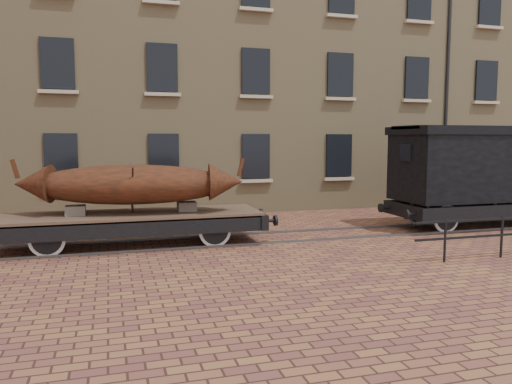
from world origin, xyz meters
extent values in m
plane|color=brown|center=(0.00, 0.00, 0.00)|extent=(90.00, 90.00, 0.00)
cube|color=tan|center=(3.00, 10.00, 7.00)|extent=(40.00, 10.00, 14.00)
cube|color=black|center=(-6.00, 4.96, 2.20)|extent=(1.10, 0.12, 1.70)
cube|color=#B7AA8F|center=(-6.00, 4.90, 1.25)|extent=(1.30, 0.18, 0.12)
cube|color=black|center=(-2.50, 4.96, 2.20)|extent=(1.10, 0.12, 1.70)
cube|color=#B7AA8F|center=(-2.50, 4.90, 1.25)|extent=(1.30, 0.18, 0.12)
cube|color=black|center=(1.00, 4.96, 2.20)|extent=(1.10, 0.12, 1.70)
cube|color=#B7AA8F|center=(1.00, 4.90, 1.25)|extent=(1.30, 0.18, 0.12)
cube|color=black|center=(4.50, 4.96, 2.20)|extent=(1.10, 0.12, 1.70)
cube|color=#B7AA8F|center=(4.50, 4.90, 1.25)|extent=(1.30, 0.18, 0.12)
cube|color=black|center=(8.00, 4.96, 2.20)|extent=(1.10, 0.12, 1.70)
cube|color=#B7AA8F|center=(8.00, 4.90, 1.25)|extent=(1.30, 0.18, 0.12)
cube|color=black|center=(11.50, 4.96, 2.20)|extent=(1.10, 0.12, 1.70)
cube|color=#B7AA8F|center=(11.50, 4.90, 1.25)|extent=(1.30, 0.18, 0.12)
cube|color=black|center=(-6.00, 4.96, 5.40)|extent=(1.10, 0.12, 1.70)
cube|color=#B7AA8F|center=(-6.00, 4.90, 4.45)|extent=(1.30, 0.18, 0.12)
cube|color=black|center=(-2.50, 4.96, 5.40)|extent=(1.10, 0.12, 1.70)
cube|color=#B7AA8F|center=(-2.50, 4.90, 4.45)|extent=(1.30, 0.18, 0.12)
cube|color=black|center=(1.00, 4.96, 5.40)|extent=(1.10, 0.12, 1.70)
cube|color=#B7AA8F|center=(1.00, 4.90, 4.45)|extent=(1.30, 0.18, 0.12)
cube|color=black|center=(4.50, 4.96, 5.40)|extent=(1.10, 0.12, 1.70)
cube|color=#B7AA8F|center=(4.50, 4.90, 4.45)|extent=(1.30, 0.18, 0.12)
cube|color=black|center=(8.00, 4.96, 5.40)|extent=(1.10, 0.12, 1.70)
cube|color=#B7AA8F|center=(8.00, 4.90, 4.45)|extent=(1.30, 0.18, 0.12)
cube|color=black|center=(11.50, 4.96, 5.40)|extent=(1.10, 0.12, 1.70)
cube|color=#B7AA8F|center=(11.50, 4.90, 4.45)|extent=(1.30, 0.18, 0.12)
cube|color=#B7AA8F|center=(-2.50, 4.90, 7.65)|extent=(1.30, 0.18, 0.12)
cube|color=#B7AA8F|center=(1.00, 4.90, 7.65)|extent=(1.30, 0.18, 0.12)
cube|color=#B7AA8F|center=(4.50, 4.90, 7.65)|extent=(1.30, 0.18, 0.12)
cube|color=#B7AA8F|center=(8.00, 4.90, 7.65)|extent=(1.30, 0.18, 0.12)
cube|color=black|center=(11.50, 4.96, 8.60)|extent=(1.10, 0.12, 1.70)
cube|color=#B7AA8F|center=(11.50, 4.90, 7.65)|extent=(1.30, 0.18, 0.12)
cylinder|color=black|center=(9.50, 4.95, 7.00)|extent=(0.14, 0.14, 14.00)
cube|color=#59595E|center=(0.00, -0.72, 0.03)|extent=(30.00, 0.08, 0.06)
cube|color=#59595E|center=(0.00, 0.72, 0.03)|extent=(30.00, 0.08, 0.06)
cylinder|color=black|center=(3.00, -3.80, 0.50)|extent=(0.06, 0.06, 1.00)
cylinder|color=black|center=(4.60, -3.80, 0.50)|extent=(0.06, 0.06, 1.00)
cube|color=#473123|center=(-3.85, 0.00, 0.84)|extent=(6.71, 1.97, 0.11)
cube|color=black|center=(-3.85, -0.91, 0.63)|extent=(6.71, 0.14, 0.40)
cube|color=black|center=(-3.85, 0.91, 0.63)|extent=(6.71, 0.14, 0.40)
cube|color=black|center=(-0.49, 0.00, 0.63)|extent=(0.20, 2.06, 0.40)
cylinder|color=black|center=(-0.24, -0.67, 0.63)|extent=(0.31, 0.09, 0.09)
cylinder|color=black|center=(-0.09, -0.67, 0.63)|extent=(0.07, 0.29, 0.29)
cylinder|color=black|center=(-0.24, 0.67, 0.63)|extent=(0.31, 0.09, 0.09)
cylinder|color=black|center=(-0.09, 0.67, 0.63)|extent=(0.07, 0.29, 0.29)
cylinder|color=black|center=(-5.91, 0.00, 0.43)|extent=(0.09, 1.70, 0.09)
cylinder|color=silver|center=(-5.91, -0.72, 0.43)|extent=(0.86, 0.06, 0.86)
cylinder|color=black|center=(-5.91, -0.72, 0.43)|extent=(0.70, 0.09, 0.70)
cube|color=black|center=(-5.91, -0.83, 0.64)|extent=(0.81, 0.07, 0.09)
cylinder|color=silver|center=(-5.91, 0.72, 0.43)|extent=(0.86, 0.06, 0.86)
cylinder|color=black|center=(-5.91, 0.72, 0.43)|extent=(0.70, 0.09, 0.70)
cube|color=black|center=(-5.91, 0.83, 0.64)|extent=(0.81, 0.07, 0.09)
cylinder|color=black|center=(-1.79, 0.00, 0.43)|extent=(0.09, 1.70, 0.09)
cylinder|color=silver|center=(-1.79, -0.72, 0.43)|extent=(0.86, 0.06, 0.86)
cylinder|color=black|center=(-1.79, -0.72, 0.43)|extent=(0.70, 0.09, 0.70)
cube|color=black|center=(-1.79, -0.83, 0.64)|extent=(0.81, 0.07, 0.09)
cylinder|color=silver|center=(-1.79, 0.72, 0.43)|extent=(0.86, 0.06, 0.86)
cylinder|color=black|center=(-1.79, 0.72, 0.43)|extent=(0.70, 0.09, 0.70)
cube|color=black|center=(-1.79, 0.83, 0.64)|extent=(0.81, 0.07, 0.09)
cube|color=black|center=(-3.85, 0.00, 0.49)|extent=(3.58, 0.05, 0.05)
cube|color=gray|center=(-5.28, 0.00, 1.02)|extent=(0.49, 0.45, 0.25)
cube|color=gray|center=(-2.42, 0.00, 1.02)|extent=(0.49, 0.45, 0.25)
ellipsoid|color=#5F2713|center=(-3.86, 0.00, 1.65)|extent=(5.42, 2.37, 1.05)
cone|color=#5F2713|center=(-6.32, 0.36, 1.70)|extent=(1.04, 1.11, 0.99)
cube|color=#5F2713|center=(-6.72, 0.42, 2.09)|extent=(0.22, 0.14, 0.50)
cone|color=#5F2713|center=(-1.41, -0.36, 1.70)|extent=(1.04, 1.11, 0.99)
cube|color=#5F2713|center=(-1.00, -0.42, 2.09)|extent=(0.22, 0.14, 0.50)
cylinder|color=black|center=(-3.86, -0.42, 1.52)|extent=(0.05, 0.90, 1.28)
cylinder|color=black|center=(-3.86, 0.42, 1.52)|extent=(0.05, 0.90, 1.28)
cube|color=black|center=(7.09, -0.99, 0.63)|extent=(5.42, 0.14, 0.41)
cube|color=black|center=(7.09, 0.99, 0.63)|extent=(5.42, 0.14, 0.41)
cube|color=black|center=(4.38, 0.00, 0.63)|extent=(0.20, 2.17, 0.41)
cylinder|color=black|center=(3.98, -0.72, 0.63)|extent=(0.07, 0.29, 0.29)
cylinder|color=black|center=(3.98, 0.72, 0.63)|extent=(0.07, 0.29, 0.29)
cylinder|color=black|center=(5.38, 0.00, 0.43)|extent=(0.09, 1.72, 0.09)
cylinder|color=silver|center=(5.38, -0.72, 0.43)|extent=(0.87, 0.06, 0.87)
cylinder|color=black|center=(5.38, -0.72, 0.43)|extent=(0.71, 0.09, 0.71)
cylinder|color=silver|center=(5.38, 0.72, 0.43)|extent=(0.87, 0.06, 0.87)
cylinder|color=black|center=(5.38, 0.72, 0.43)|extent=(0.71, 0.09, 0.71)
cylinder|color=silver|center=(8.81, 0.72, 0.43)|extent=(0.87, 0.06, 0.87)
cylinder|color=black|center=(8.81, 0.72, 0.43)|extent=(0.71, 0.09, 0.71)
cube|color=black|center=(7.09, 0.00, 1.94)|extent=(5.42, 2.17, 2.08)
cube|color=black|center=(7.09, 0.00, 3.11)|extent=(5.58, 2.30, 0.25)
cube|color=black|center=(7.09, 0.00, 3.21)|extent=(5.58, 1.53, 0.11)
cube|color=black|center=(4.36, 0.00, 2.44)|extent=(0.07, 0.54, 0.54)
camera|label=1|loc=(-4.41, -13.46, 2.83)|focal=35.00mm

